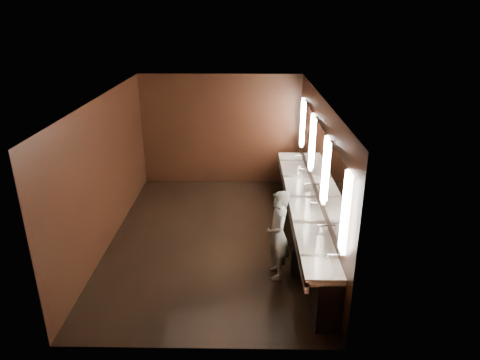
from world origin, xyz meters
TOP-DOWN VIEW (x-y plane):
  - floor at (0.00, 0.00)m, footprint 6.00×6.00m
  - ceiling at (0.00, 0.00)m, footprint 4.00×6.00m
  - wall_back at (0.00, 3.00)m, footprint 4.00×0.02m
  - wall_front at (0.00, -3.00)m, footprint 4.00×0.02m
  - wall_left at (-2.00, 0.00)m, footprint 0.02×6.00m
  - wall_right at (2.00, 0.00)m, footprint 0.02×6.00m
  - sink_counter at (1.79, 0.00)m, footprint 0.55×5.40m
  - mirror_band at (1.98, -0.00)m, footprint 0.06×5.03m
  - person at (1.19, -1.26)m, footprint 0.41×0.59m
  - trash_bin at (1.58, -1.24)m, footprint 0.32×0.32m

SIDE VIEW (x-z plane):
  - floor at x=0.00m, z-range 0.00..0.00m
  - trash_bin at x=1.58m, z-range 0.00..0.50m
  - sink_counter at x=1.79m, z-range -0.01..1.00m
  - person at x=1.19m, z-range 0.00..1.56m
  - wall_back at x=0.00m, z-range 0.00..2.80m
  - wall_front at x=0.00m, z-range 0.00..2.80m
  - wall_left at x=-2.00m, z-range 0.00..2.80m
  - wall_right at x=2.00m, z-range 0.00..2.80m
  - mirror_band at x=1.98m, z-range 1.17..2.32m
  - ceiling at x=0.00m, z-range 2.79..2.81m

